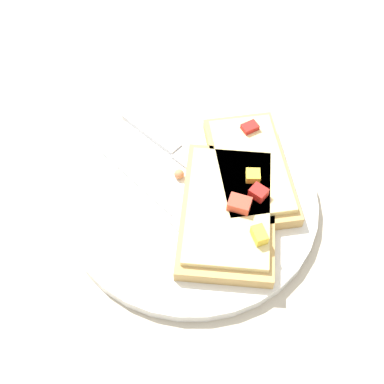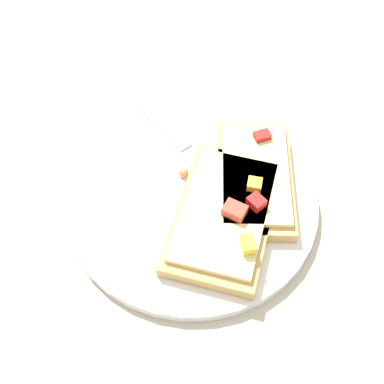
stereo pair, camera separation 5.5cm
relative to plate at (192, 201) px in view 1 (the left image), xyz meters
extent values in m
plane|color=#BCB29E|center=(0.00, 0.00, -0.01)|extent=(4.00, 4.00, 0.00)
cylinder|color=white|center=(0.00, 0.00, 0.00)|extent=(0.26, 0.26, 0.01)
cube|color=silver|center=(-0.02, 0.06, 0.01)|extent=(0.03, 0.13, 0.01)
cube|color=silver|center=(-0.03, -0.03, 0.01)|extent=(0.03, 0.05, 0.01)
cube|color=silver|center=(-0.04, -0.07, 0.01)|extent=(0.01, 0.03, 0.00)
cube|color=silver|center=(-0.04, -0.07, 0.01)|extent=(0.01, 0.03, 0.00)
cube|color=silver|center=(-0.03, -0.07, 0.01)|extent=(0.01, 0.03, 0.00)
cube|color=silver|center=(-0.02, -0.07, 0.01)|extent=(0.01, 0.03, 0.00)
cube|color=silver|center=(0.04, 0.09, 0.01)|extent=(0.02, 0.08, 0.01)
cube|color=silver|center=(0.03, -0.02, 0.01)|extent=(0.03, 0.13, 0.00)
cube|color=tan|center=(0.01, -0.04, 0.01)|extent=(0.18, 0.16, 0.01)
cube|color=beige|center=(0.01, -0.04, 0.02)|extent=(0.16, 0.14, 0.01)
cube|color=yellow|center=(-0.01, -0.09, 0.03)|extent=(0.02, 0.02, 0.01)
cube|color=#D14733|center=(0.01, -0.05, 0.03)|extent=(0.02, 0.03, 0.01)
cube|color=tan|center=(0.06, -0.03, 0.01)|extent=(0.15, 0.16, 0.01)
cube|color=beige|center=(0.06, -0.03, 0.02)|extent=(0.14, 0.14, 0.01)
cube|color=red|center=(0.10, 0.00, 0.03)|extent=(0.02, 0.02, 0.01)
cube|color=red|center=(0.03, -0.06, 0.03)|extent=(0.01, 0.02, 0.01)
cube|color=yellow|center=(0.05, -0.04, 0.03)|extent=(0.02, 0.02, 0.01)
sphere|color=tan|center=(0.01, 0.03, 0.01)|extent=(0.01, 0.01, 0.01)
sphere|color=tan|center=(0.07, -0.01, 0.01)|extent=(0.01, 0.01, 0.01)
camera|label=1|loc=(-0.24, -0.20, 0.46)|focal=50.00mm
camera|label=2|loc=(-0.20, -0.24, 0.46)|focal=50.00mm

